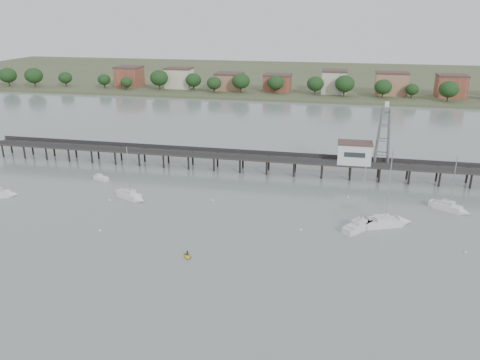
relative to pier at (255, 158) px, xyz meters
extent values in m
plane|color=slate|center=(0.00, -60.00, -3.79)|extent=(500.00, 500.00, 0.00)
cube|color=#2D2823|center=(0.00, 0.00, -0.04)|extent=(150.00, 5.00, 0.50)
cube|color=#333335|center=(0.00, -2.40, 0.76)|extent=(150.00, 0.12, 1.10)
cube|color=#333335|center=(0.00, 2.40, 0.76)|extent=(150.00, 0.12, 1.10)
cylinder|color=black|center=(-73.00, -1.90, -1.99)|extent=(0.50, 0.50, 4.40)
cylinder|color=black|center=(-73.00, 1.90, -1.99)|extent=(0.50, 0.50, 4.40)
cylinder|color=black|center=(0.00, -1.90, -1.99)|extent=(0.50, 0.50, 4.40)
cylinder|color=black|center=(0.00, 1.90, -1.99)|extent=(0.50, 0.50, 4.40)
cube|color=silver|center=(25.00, 0.00, 2.71)|extent=(8.00, 5.00, 5.00)
cube|color=#4C3833|center=(25.00, 0.00, 5.36)|extent=(8.40, 5.40, 0.30)
cube|color=slate|center=(31.50, 0.00, 14.36)|extent=(1.80, 1.80, 0.30)
cube|color=silver|center=(31.50, 0.00, 15.11)|extent=(0.90, 0.90, 1.20)
cube|color=silver|center=(30.18, -27.36, -3.32)|extent=(8.07, 5.60, 1.65)
cone|color=silver|center=(34.52, -25.54, -3.32)|extent=(4.02, 3.91, 2.92)
cube|color=silver|center=(30.18, -27.36, -2.14)|extent=(3.99, 3.45, 0.75)
cylinder|color=#A5A8AA|center=(30.66, -27.15, 4.56)|extent=(0.18, 0.18, 14.10)
cylinder|color=#A5A8AA|center=(29.02, -27.84, -1.59)|extent=(4.09, 1.80, 0.12)
cone|color=silver|center=(-50.67, -28.19, -3.32)|extent=(2.87, 2.78, 2.11)
cube|color=silver|center=(-24.19, -24.03, -3.32)|extent=(6.17, 4.48, 1.65)
cone|color=silver|center=(-20.92, -25.56, -3.32)|extent=(3.13, 3.05, 2.24)
cube|color=silver|center=(-24.19, -24.03, -2.14)|extent=(3.08, 2.71, 0.75)
cylinder|color=#A5A8AA|center=(-23.82, -24.20, 2.91)|extent=(0.18, 0.18, 10.81)
cylinder|color=#A5A8AA|center=(-25.06, -23.62, -1.59)|extent=(3.10, 1.54, 0.12)
cube|color=silver|center=(25.66, -29.91, -3.32)|extent=(5.63, 6.26, 1.65)
cone|color=silver|center=(28.01, -26.91, -3.32)|extent=(3.43, 3.46, 2.37)
cube|color=silver|center=(25.66, -29.91, -2.14)|extent=(3.16, 3.30, 0.75)
cylinder|color=#A5A8AA|center=(25.92, -29.57, 3.22)|extent=(0.18, 0.18, 11.43)
cylinder|color=#A5A8AA|center=(25.03, -30.70, -1.59)|extent=(2.29, 2.87, 0.12)
cube|color=silver|center=(44.21, -16.52, -3.32)|extent=(6.02, 4.84, 1.65)
cone|color=silver|center=(47.25, -18.36, -3.32)|extent=(3.17, 3.12, 2.21)
cube|color=silver|center=(44.21, -16.52, -2.14)|extent=(3.08, 2.82, 0.75)
cylinder|color=#A5A8AA|center=(44.55, -16.72, 2.84)|extent=(0.18, 0.18, 10.67)
cylinder|color=#A5A8AA|center=(43.40, -16.03, -1.59)|extent=(2.90, 1.82, 0.12)
cube|color=silver|center=(-36.17, -14.20, -3.42)|extent=(4.21, 3.01, 1.08)
cube|color=silver|center=(-36.96, -13.86, -2.77)|extent=(1.70, 1.70, 0.65)
imported|color=yellow|center=(-3.33, -46.88, -3.79)|extent=(1.66, 1.27, 2.32)
imported|color=black|center=(-3.33, -46.88, -3.79)|extent=(0.64, 1.12, 0.25)
ellipsoid|color=beige|center=(14.80, -32.48, -3.71)|extent=(0.56, 0.56, 0.39)
ellipsoid|color=beige|center=(-28.07, -26.11, -3.71)|extent=(0.56, 0.56, 0.39)
ellipsoid|color=beige|center=(43.62, -35.63, -3.71)|extent=(0.56, 0.56, 0.39)
ellipsoid|color=beige|center=(-22.86, -40.54, -3.71)|extent=(0.56, 0.56, 0.39)
ellipsoid|color=beige|center=(-5.56, -21.61, -3.71)|extent=(0.56, 0.56, 0.39)
ellipsoid|color=beige|center=(23.82, -13.50, -3.71)|extent=(0.56, 0.56, 0.39)
cube|color=#475133|center=(0.00, 185.00, -3.29)|extent=(500.00, 170.00, 1.40)
cube|color=brown|center=(-90.00, 123.00, 1.91)|extent=(13.00, 10.50, 9.00)
cube|color=brown|center=(-62.00, 123.00, 1.91)|extent=(13.00, 10.50, 9.00)
cube|color=brown|center=(-35.00, 123.00, 1.91)|extent=(13.00, 10.50, 9.00)
cube|color=brown|center=(-10.00, 123.00, 1.91)|extent=(13.00, 10.50, 9.00)
cube|color=brown|center=(18.00, 123.00, 1.91)|extent=(13.00, 10.50, 9.00)
cube|color=brown|center=(45.00, 123.00, 1.91)|extent=(13.00, 10.50, 9.00)
cube|color=brown|center=(72.00, 123.00, 1.91)|extent=(13.00, 10.50, 9.00)
ellipsoid|color=#173415|center=(-120.00, 111.00, 2.21)|extent=(8.00, 8.00, 6.80)
ellipsoid|color=#173415|center=(0.00, 111.00, 2.21)|extent=(8.00, 8.00, 6.80)
camera|label=1|loc=(19.79, -114.15, 35.84)|focal=35.00mm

